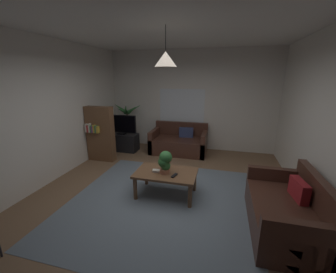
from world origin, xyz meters
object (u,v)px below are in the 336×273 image
Objects in this scene: coffee_table at (166,175)px; bookshelf_corner at (100,134)px; couch_right_side at (287,213)px; book_on_table_1 at (157,170)px; pendant_lamp at (166,59)px; couch_under_window at (179,143)px; tv_stand at (123,142)px; book_on_table_0 at (157,171)px; tv at (121,124)px; remote_on_table_0 at (174,175)px; potted_plant_on_table at (165,162)px; potted_palm_corner at (128,126)px.

bookshelf_corner is (-2.07, 1.23, 0.32)m from coffee_table.
couch_right_side is 4.33m from bookshelf_corner.
book_on_table_1 is 0.24× the size of pendant_lamp.
pendant_lamp reaches higher than couch_under_window.
tv_stand is at bearing 129.38° from book_on_table_1.
book_on_table_0 is at bearing -33.55° from bookshelf_corner.
remote_on_table_0 is at bearing -46.17° from tv.
remote_on_table_0 reaches higher than coffee_table.
tv is at bearing -123.69° from couch_right_side.
couch_right_side is at bearing -33.92° from tv_stand.
book_on_table_1 is 0.16× the size of tv.
tv is (-1.72, 2.08, 0.30)m from book_on_table_1.
coffee_table is 1.22× the size of tv_stand.
pendant_lamp reaches higher than potted_plant_on_table.
book_on_table_1 is 0.24m from potted_plant_on_table.
potted_palm_corner is at bearing 172.73° from couch_under_window.
potted_palm_corner is (-0.03, 0.49, -0.16)m from tv.
potted_palm_corner is 1.30m from bookshelf_corner.
tv_stand is (-1.89, 2.06, -0.14)m from coffee_table.
tv reaches higher than coffee_table.
pendant_lamp is (0.16, 0.04, 1.88)m from book_on_table_1.
potted_palm_corner is (-1.76, 2.56, 0.16)m from book_on_table_0.
pendant_lamp reaches higher than coffee_table.
couch_under_window is 1.72× the size of tv.
potted_palm_corner is (-1.68, 0.21, 0.35)m from couch_under_window.
bookshelf_corner reaches higher than book_on_table_0.
couch_under_window is at bearing 9.41° from tv.
book_on_table_0 is 2.31m from bookshelf_corner.
remote_on_table_0 is 0.11× the size of bookshelf_corner.
couch_under_window is at bearing 95.67° from potted_plant_on_table.
potted_palm_corner is 3.62m from pendant_lamp.
couch_right_side is 1.98m from potted_plant_on_table.
remote_on_table_0 is at bearing -32.94° from pendant_lamp.
potted_plant_on_table is (0.16, -0.00, 0.19)m from book_on_table_1.
couch_under_window reaches higher than book_on_table_0.
potted_palm_corner is (-0.03, 0.46, 0.38)m from tv_stand.
remote_on_table_0 is 0.18× the size of tv_stand.
couch_under_window is 12.09× the size of book_on_table_0.
coffee_table is 2.43m from bookshelf_corner.
couch_right_side reaches higher than tv_stand.
book_on_table_0 is at bearing 10.09° from book_on_table_1.
bookshelf_corner reaches higher than couch_right_side.
remote_on_table_0 is (0.35, -0.08, -0.02)m from book_on_table_1.
book_on_table_0 is 3.11m from potted_palm_corner.
tv is 3.19m from pendant_lamp.
tv_stand is 0.96m from bookshelf_corner.
tv_stand is 0.67× the size of potted_palm_corner.
tv is at bearing -90.00° from tv_stand.
book_on_table_1 is at bearing -102.03° from couch_right_side.
tv is at bearing 129.77° from book_on_table_0.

